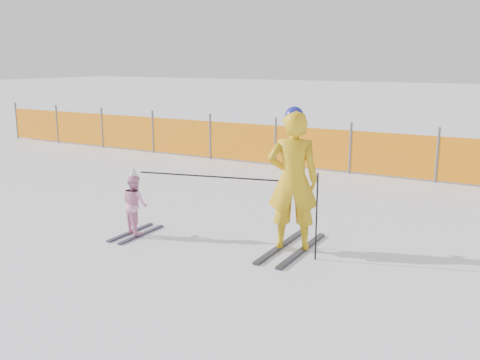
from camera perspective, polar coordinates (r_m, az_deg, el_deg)
name	(u,v)px	position (r m, az deg, el deg)	size (l,w,h in m)	color
ground	(223,256)	(7.64, -1.86, -8.06)	(120.00, 120.00, 0.00)	white
adult	(293,180)	(7.61, 5.66, 0.00)	(0.85, 1.61, 2.08)	black
child	(135,203)	(8.54, -11.17, -2.45)	(0.56, 1.04, 1.12)	black
ski_poles	(245,190)	(7.69, 0.58, -1.07)	(2.78, 0.54, 1.23)	black
safety_fence	(204,138)	(14.97, -3.87, 4.45)	(15.75, 0.06, 1.25)	#595960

